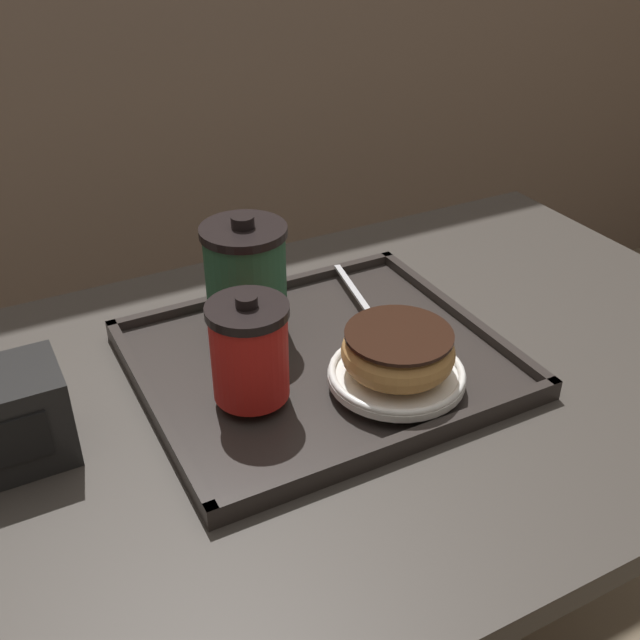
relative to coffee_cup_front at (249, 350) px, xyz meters
The scene contains 8 objects.
cafe_table 0.27m from the coffee_cup_front, ahead, with size 1.06×0.68×0.74m.
serving_tray 0.13m from the coffee_cup_front, 20.87° to the left, with size 0.41×0.35×0.02m.
coffee_cup_front is the anchor object (origin of this frame).
coffee_cup_rear 0.13m from the coffee_cup_front, 68.34° to the left, with size 0.10×0.10×0.14m.
plate_with_chocolate_donut 0.16m from the coffee_cup_front, 18.61° to the right, with size 0.15×0.15×0.01m.
donut_chocolate_glazed 0.16m from the coffee_cup_front, 18.61° to the right, with size 0.12×0.12×0.05m.
spoon 0.22m from the coffee_cup_front, 24.65° to the left, with size 0.05×0.16×0.01m.
napkin_dispenser 0.24m from the coffee_cup_front, behind, with size 0.12×0.09×0.10m.
Camera 1 is at (-0.36, -0.60, 1.25)m, focal length 42.00 mm.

